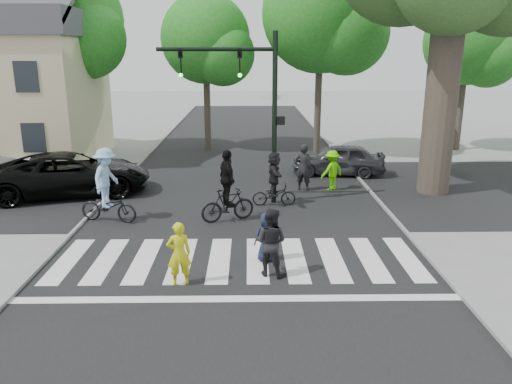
% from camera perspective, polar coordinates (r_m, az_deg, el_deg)
% --- Properties ---
extents(ground, '(120.00, 120.00, 0.00)m').
position_cam_1_polar(ground, '(12.45, -2.11, -9.56)').
color(ground, gray).
rests_on(ground, ground).
extents(road_stem, '(10.00, 70.00, 0.01)m').
position_cam_1_polar(road_stem, '(17.10, -1.78, -2.37)').
color(road_stem, black).
rests_on(road_stem, ground).
extents(road_cross, '(70.00, 10.00, 0.01)m').
position_cam_1_polar(road_cross, '(19.97, -1.66, 0.31)').
color(road_cross, black).
rests_on(road_cross, ground).
extents(curb_left, '(0.10, 70.00, 0.10)m').
position_cam_1_polar(curb_left, '(17.89, -18.19, -2.19)').
color(curb_left, gray).
rests_on(curb_left, ground).
extents(curb_right, '(0.10, 70.00, 0.10)m').
position_cam_1_polar(curb_right, '(17.74, 14.76, -2.07)').
color(curb_right, gray).
rests_on(curb_right, ground).
extents(crosswalk, '(10.00, 3.85, 0.01)m').
position_cam_1_polar(crosswalk, '(13.05, -2.05, -8.28)').
color(crosswalk, silver).
rests_on(crosswalk, ground).
extents(traffic_signal, '(4.45, 0.29, 6.00)m').
position_cam_1_polar(traffic_signal, '(17.51, -0.66, 11.10)').
color(traffic_signal, black).
rests_on(traffic_signal, ground).
extents(bg_tree_1, '(6.09, 5.80, 9.80)m').
position_cam_1_polar(bg_tree_1, '(28.23, -20.44, 17.51)').
color(bg_tree_1, brown).
rests_on(bg_tree_1, ground).
extents(bg_tree_2, '(5.04, 4.80, 8.40)m').
position_cam_1_polar(bg_tree_2, '(27.95, -5.30, 16.62)').
color(bg_tree_2, brown).
rests_on(bg_tree_2, ground).
extents(bg_tree_3, '(6.30, 6.00, 10.20)m').
position_cam_1_polar(bg_tree_3, '(26.88, 8.17, 19.06)').
color(bg_tree_3, brown).
rests_on(bg_tree_3, ground).
extents(bg_tree_4, '(4.83, 4.60, 8.15)m').
position_cam_1_polar(bg_tree_4, '(29.88, 23.54, 15.09)').
color(bg_tree_4, brown).
rests_on(bg_tree_4, ground).
extents(house, '(8.40, 8.10, 8.82)m').
position_cam_1_polar(house, '(27.88, -26.40, 11.02)').
color(house, beige).
rests_on(house, ground).
extents(pedestrian_woman, '(0.65, 0.51, 1.56)m').
position_cam_1_polar(pedestrian_woman, '(11.84, -8.80, -6.99)').
color(pedestrian_woman, '#D1D313').
rests_on(pedestrian_woman, ground).
extents(pedestrian_child, '(0.71, 0.54, 1.31)m').
position_cam_1_polar(pedestrian_child, '(13.06, 1.20, -5.17)').
color(pedestrian_child, '#191D39').
rests_on(pedestrian_child, ground).
extents(pedestrian_adult, '(1.02, 0.92, 1.71)m').
position_cam_1_polar(pedestrian_adult, '(12.18, 1.67, -5.75)').
color(pedestrian_adult, black).
rests_on(pedestrian_adult, ground).
extents(cyclist_left, '(2.01, 1.37, 2.42)m').
position_cam_1_polar(cyclist_left, '(16.62, -16.64, 0.18)').
color(cyclist_left, black).
rests_on(cyclist_left, ground).
extents(cyclist_mid, '(1.86, 1.18, 2.35)m').
position_cam_1_polar(cyclist_mid, '(16.03, -3.27, -0.04)').
color(cyclist_mid, black).
rests_on(cyclist_mid, ground).
extents(cyclist_right, '(1.55, 1.44, 1.95)m').
position_cam_1_polar(cyclist_right, '(17.67, 2.08, 1.15)').
color(cyclist_right, black).
rests_on(cyclist_right, ground).
extents(car_suv, '(6.40, 4.22, 1.63)m').
position_cam_1_polar(car_suv, '(20.34, -20.42, 1.95)').
color(car_suv, black).
rests_on(car_suv, ground).
extents(car_grey, '(4.24, 2.12, 1.39)m').
position_cam_1_polar(car_grey, '(22.55, 9.38, 3.69)').
color(car_grey, '#303035').
rests_on(car_grey, ground).
extents(bystander_hivis, '(1.19, 1.06, 1.60)m').
position_cam_1_polar(bystander_hivis, '(19.96, 8.66, 2.47)').
color(bystander_hivis, '#55D502').
rests_on(bystander_hivis, ground).
extents(bystander_dark, '(0.79, 0.65, 1.86)m').
position_cam_1_polar(bystander_dark, '(19.73, 5.45, 2.82)').
color(bystander_dark, black).
rests_on(bystander_dark, ground).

